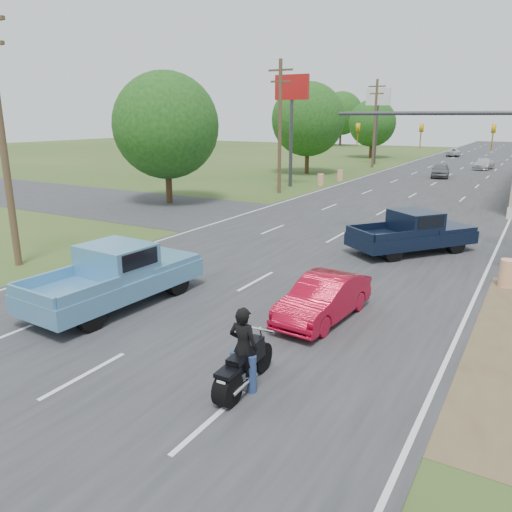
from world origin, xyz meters
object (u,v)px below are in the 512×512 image
Objects in this scene: red_convertible at (323,299)px; motorcycle at (242,370)px; rider at (243,352)px; blue_pickup at (119,274)px; distant_car_grey at (440,170)px; distant_car_white at (454,152)px; navy_pickup at (415,232)px; distant_car_silver at (484,164)px.

red_convertible is 1.70× the size of motorcycle.
motorcycle is 1.26× the size of rider.
blue_pickup reaches higher than motorcycle.
motorcycle is 0.58× the size of distant_car_grey.
distant_car_white is at bearing 94.01° from motorcycle.
navy_pickup is at bearing 62.42° from blue_pickup.
distant_car_grey is (-4.05, 44.05, -0.24)m from rider.
navy_pickup reaches higher than distant_car_grey.
blue_pickup is at bearing -24.02° from rider.
rider is at bearing 90.00° from motorcycle.
motorcycle is at bearing -19.49° from blue_pickup.
red_convertible is at bearing 21.53° from blue_pickup.
rider is 0.44× the size of distant_car_white.
distant_car_white is (-3.57, 29.68, -0.10)m from distant_car_grey.
motorcycle is 0.55× the size of distant_car_silver.
blue_pickup reaches higher than distant_car_silver.
navy_pickup is (0.44, 13.86, 0.42)m from motorcycle.
rider is (-0.00, 0.07, 0.40)m from motorcycle.
navy_pickup reaches higher than rider.
rider is 0.32× the size of navy_pickup.
rider is 44.24m from distant_car_grey.
distant_car_grey is at bearing 90.14° from blue_pickup.
blue_pickup is 1.50× the size of distant_car_grey.
navy_pickup is at bearing 86.28° from motorcycle.
distant_car_grey is at bearing -97.96° from distant_car_silver.
distant_car_silver reaches higher than motorcycle.
rider is (0.05, -4.60, 0.28)m from red_convertible.
navy_pickup is 41.03m from distant_car_silver.
red_convertible is 69.54m from distant_car_white.
motorcycle is at bearing -93.06° from distant_car_grey.
blue_pickup is (-6.25, 2.54, 0.07)m from rider.
motorcycle is 54.86m from distant_car_silver.
distant_car_white is (-7.62, 73.80, 0.06)m from motorcycle.
blue_pickup is 1.43× the size of distant_car_white.
blue_pickup is at bearing 84.73° from distant_car_white.
blue_pickup is (-6.25, 2.61, 0.47)m from motorcycle.
distant_car_white is (-7.62, 73.73, -0.34)m from rider.
blue_pickup is at bearing -88.96° from distant_car_silver.
motorcycle is 74.19m from distant_car_white.
distant_car_white is at bearing 101.06° from red_convertible.
red_convertible is at bearing -55.72° from navy_pickup.
blue_pickup is 52.48m from distant_car_silver.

